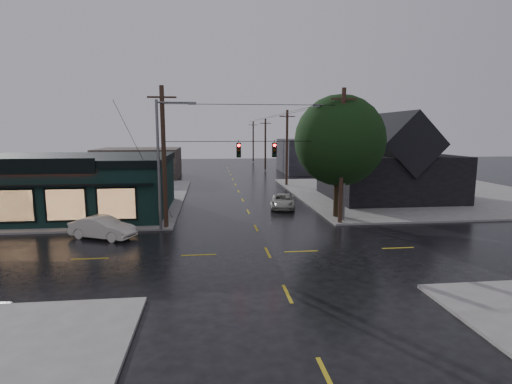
{
  "coord_description": "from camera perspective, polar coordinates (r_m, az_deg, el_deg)",
  "views": [
    {
      "loc": [
        -3.25,
        -22.29,
        7.05
      ],
      "look_at": [
        -0.1,
        5.09,
        2.81
      ],
      "focal_mm": 28.0,
      "sensor_mm": 36.0,
      "label": 1
    }
  ],
  "objects": [
    {
      "name": "pizza_shop",
      "position": [
        37.41,
        -24.82,
        1.03
      ],
      "size": [
        16.3,
        12.34,
        4.9
      ],
      "color": "black",
      "rests_on": "ground"
    },
    {
      "name": "ground_plane",
      "position": [
        23.6,
        1.68,
        -8.65
      ],
      "size": [
        160.0,
        160.0,
        0.0
      ],
      "primitive_type": "plane",
      "color": "black"
    },
    {
      "name": "bg_building_east",
      "position": [
        70.12,
        9.42,
        5.15
      ],
      "size": [
        14.0,
        12.0,
        5.6
      ],
      "primitive_type": "cube",
      "color": "#232227",
      "rests_on": "ground"
    },
    {
      "name": "suv_silver",
      "position": [
        36.74,
        3.9,
        -1.33
      ],
      "size": [
        3.06,
        4.96,
        1.28
      ],
      "primitive_type": "imported",
      "rotation": [
        0.0,
        0.0,
        -0.21
      ],
      "color": "#B8B6A9",
      "rests_on": "ground"
    },
    {
      "name": "span_signal_assembly",
      "position": [
        29.01,
        0.07,
        6.07
      ],
      "size": [
        13.0,
        0.48,
        1.23
      ],
      "color": "black",
      "rests_on": "ground"
    },
    {
      "name": "corner_tree",
      "position": [
        32.61,
        11.86,
        7.18
      ],
      "size": [
        7.22,
        7.22,
        9.75
      ],
      "color": "black",
      "rests_on": "ground"
    },
    {
      "name": "sidewalk_nw",
      "position": [
        46.01,
        -27.82,
        -1.0
      ],
      "size": [
        28.0,
        28.0,
        0.15
      ],
      "primitive_type": "cube",
      "color": "slate",
      "rests_on": "ground"
    },
    {
      "name": "bg_building_west",
      "position": [
        63.39,
        -16.35,
        4.0
      ],
      "size": [
        12.0,
        10.0,
        4.4
      ],
      "primitive_type": "cube",
      "color": "#2E2722",
      "rests_on": "ground"
    },
    {
      "name": "utility_pole_ne",
      "position": [
        31.2,
        11.87,
        -4.51
      ],
      "size": [
        2.0,
        0.32,
        10.15
      ],
      "primitive_type": null,
      "color": "#332316",
      "rests_on": "ground"
    },
    {
      "name": "ne_building",
      "position": [
        43.4,
        18.39,
        4.89
      ],
      "size": [
        12.6,
        11.6,
        8.75
      ],
      "color": "black",
      "rests_on": "ground"
    },
    {
      "name": "streetlight_nw",
      "position": [
        29.17,
        -13.41,
        -5.49
      ],
      "size": [
        5.4,
        0.3,
        9.15
      ],
      "primitive_type": null,
      "color": "slate",
      "rests_on": "ground"
    },
    {
      "name": "streetlight_ne",
      "position": [
        32.01,
        12.33,
        -4.19
      ],
      "size": [
        5.4,
        0.3,
        9.15
      ],
      "primitive_type": null,
      "color": "slate",
      "rests_on": "ground"
    },
    {
      "name": "sidewalk_ne",
      "position": [
        48.76,
        22.0,
        -0.12
      ],
      "size": [
        28.0,
        28.0,
        0.15
      ],
      "primitive_type": "cube",
      "color": "slate",
      "rests_on": "ground"
    },
    {
      "name": "utility_pole_far_a",
      "position": [
        51.71,
        4.37,
        0.88
      ],
      "size": [
        2.0,
        0.32,
        9.65
      ],
      "primitive_type": null,
      "color": "#332316",
      "rests_on": "ground"
    },
    {
      "name": "sedan_cream",
      "position": [
        28.29,
        -21.09,
        -4.77
      ],
      "size": [
        4.66,
        3.26,
        1.46
      ],
      "primitive_type": "imported",
      "rotation": [
        0.0,
        0.0,
        1.14
      ],
      "color": "beige",
      "rests_on": "ground"
    },
    {
      "name": "utility_pole_far_c",
      "position": [
        91.09,
        -0.4,
        4.3
      ],
      "size": [
        2.0,
        0.32,
        9.15
      ],
      "primitive_type": null,
      "color": "#332316",
      "rests_on": "ground"
    },
    {
      "name": "utility_pole_far_b",
      "position": [
        71.31,
        1.33,
        3.07
      ],
      "size": [
        2.0,
        0.32,
        9.15
      ],
      "primitive_type": null,
      "color": "#332316",
      "rests_on": "ground"
    },
    {
      "name": "utility_pole_nw",
      "position": [
        29.81,
        -12.68,
        -5.16
      ],
      "size": [
        2.0,
        0.32,
        10.15
      ],
      "primitive_type": null,
      "color": "#332316",
      "rests_on": "ground"
    }
  ]
}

